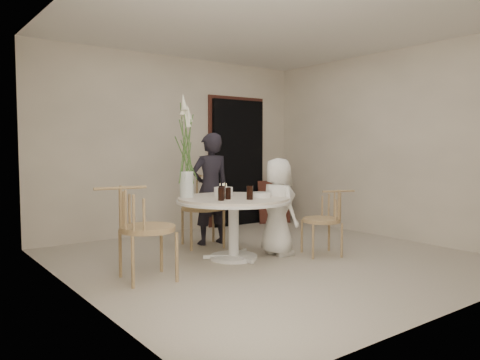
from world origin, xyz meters
TOP-DOWN VIEW (x-y plane):
  - ground at (0.00, 0.00)m, footprint 4.50×4.50m
  - room_shell at (0.00, 0.00)m, footprint 4.50×4.50m
  - doorway at (1.15, 2.19)m, footprint 1.00×0.10m
  - door_trim at (1.15, 2.23)m, footprint 1.12×0.03m
  - table at (-0.35, 0.25)m, footprint 1.33×1.33m
  - picture_frame at (1.75, 1.95)m, footprint 0.58×0.35m
  - chair_far at (-0.23, 1.19)m, footprint 0.62×0.65m
  - chair_right at (0.72, -0.28)m, footprint 0.58×0.56m
  - chair_left at (-1.67, 0.07)m, footprint 0.61×0.57m
  - girl at (-0.10, 1.12)m, footprint 0.59×0.42m
  - boy at (0.20, 0.09)m, footprint 0.42×0.60m
  - birthday_cake at (-0.39, 0.40)m, footprint 0.22×0.22m
  - cola_tumbler_a at (-0.67, 0.05)m, footprint 0.09×0.09m
  - cola_tumbler_b at (-0.35, -0.06)m, footprint 0.09×0.09m
  - cola_tumbler_c at (-0.53, 0.11)m, footprint 0.07×0.07m
  - cola_tumbler_d at (-0.57, 0.17)m, footprint 0.09×0.09m
  - plate_stack at (-0.10, 0.05)m, footprint 0.25×0.25m
  - flower_vase at (-0.79, 0.58)m, footprint 0.16×0.16m

SIDE VIEW (x-z plane):
  - ground at x=0.00m, z-range 0.00..0.00m
  - picture_frame at x=1.75m, z-range 0.00..0.73m
  - chair_right at x=0.72m, z-range 0.12..0.91m
  - boy at x=0.20m, z-range 0.00..1.18m
  - chair_left at x=-1.67m, z-range 0.14..1.09m
  - table at x=-0.35m, z-range 0.25..0.98m
  - chair_far at x=-0.23m, z-range 0.14..1.09m
  - girl at x=-0.10m, z-range 0.00..1.50m
  - plate_stack at x=-0.10m, z-range 0.73..0.79m
  - birthday_cake at x=-0.39m, z-range 0.71..0.86m
  - cola_tumbler_c at x=-0.53m, z-range 0.73..0.86m
  - cola_tumbler_a at x=-0.67m, z-range 0.73..0.88m
  - cola_tumbler_d at x=-0.57m, z-range 0.73..0.88m
  - cola_tumbler_b at x=-0.35m, z-range 0.73..0.89m
  - doorway at x=1.15m, z-range 0.00..2.10m
  - door_trim at x=1.15m, z-range 0.00..2.22m
  - flower_vase at x=-0.79m, z-range 0.66..1.86m
  - room_shell at x=0.00m, z-range -0.63..3.87m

